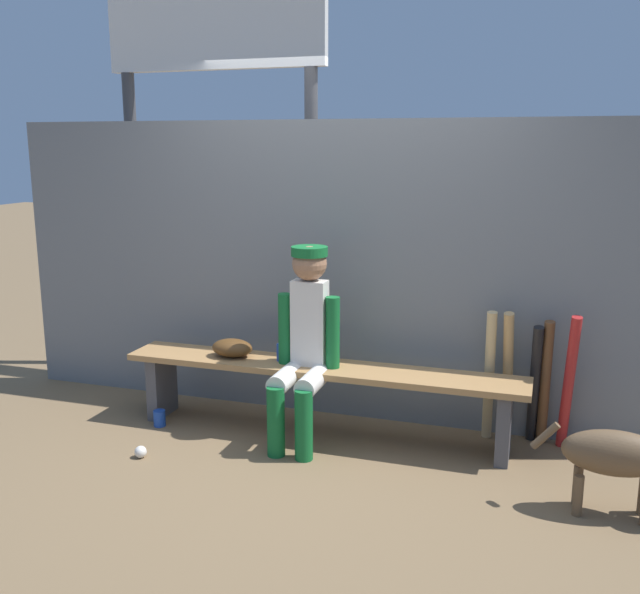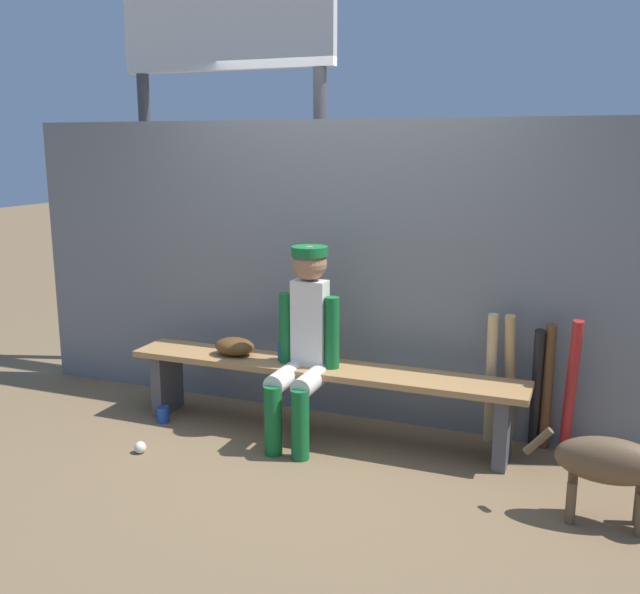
# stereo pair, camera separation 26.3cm
# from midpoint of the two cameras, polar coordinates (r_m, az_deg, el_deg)

# --- Properties ---
(ground_plane) EXTENTS (30.00, 30.00, 0.00)m
(ground_plane) POSITION_cam_midpoint_polar(r_m,az_deg,el_deg) (4.76, 1.61, -11.01)
(ground_plane) COLOR brown
(chainlink_fence) EXTENTS (4.92, 0.03, 2.03)m
(chainlink_fence) POSITION_cam_midpoint_polar(r_m,az_deg,el_deg) (4.84, 3.32, 1.95)
(chainlink_fence) COLOR slate
(chainlink_fence) RESTS_ON ground_plane
(dugout_bench) EXTENTS (2.63, 0.36, 0.48)m
(dugout_bench) POSITION_cam_midpoint_polar(r_m,az_deg,el_deg) (4.63, 1.64, -6.72)
(dugout_bench) COLOR #AD7F4C
(dugout_bench) RESTS_ON ground_plane
(player_seated) EXTENTS (0.41, 0.55, 1.25)m
(player_seated) POSITION_cam_midpoint_polar(r_m,az_deg,el_deg) (4.46, 0.34, -3.35)
(player_seated) COLOR silver
(player_seated) RESTS_ON ground_plane
(baseball_glove) EXTENTS (0.28, 0.20, 0.12)m
(baseball_glove) POSITION_cam_midpoint_polar(r_m,az_deg,el_deg) (4.81, -5.31, -3.98)
(baseball_glove) COLOR #593819
(baseball_glove) RESTS_ON dugout_bench
(bat_wood_natural) EXTENTS (0.07, 0.16, 0.86)m
(bat_wood_natural) POSITION_cam_midpoint_polar(r_m,az_deg,el_deg) (4.64, 15.12, -6.39)
(bat_wood_natural) COLOR tan
(bat_wood_natural) RESTS_ON ground_plane
(bat_wood_tan) EXTENTS (0.09, 0.26, 0.86)m
(bat_wood_tan) POSITION_cam_midpoint_polar(r_m,az_deg,el_deg) (4.68, 16.56, -6.30)
(bat_wood_tan) COLOR tan
(bat_wood_tan) RESTS_ON ground_plane
(bat_aluminum_black) EXTENTS (0.08, 0.23, 0.80)m
(bat_aluminum_black) POSITION_cam_midpoint_polar(r_m,az_deg,el_deg) (4.64, 18.54, -7.02)
(bat_aluminum_black) COLOR black
(bat_aluminum_black) RESTS_ON ground_plane
(bat_wood_dark) EXTENTS (0.07, 0.18, 0.83)m
(bat_wood_dark) POSITION_cam_midpoint_polar(r_m,az_deg,el_deg) (4.64, 19.34, -6.89)
(bat_wood_dark) COLOR brown
(bat_wood_dark) RESTS_ON ground_plane
(bat_aluminum_red) EXTENTS (0.11, 0.24, 0.89)m
(bat_aluminum_red) POSITION_cam_midpoint_polar(r_m,az_deg,el_deg) (4.58, 21.04, -6.88)
(bat_aluminum_red) COLOR #B22323
(bat_aluminum_red) RESTS_ON ground_plane
(baseball) EXTENTS (0.07, 0.07, 0.07)m
(baseball) POSITION_cam_midpoint_polar(r_m,az_deg,el_deg) (4.60, -12.62, -11.70)
(baseball) COLOR white
(baseball) RESTS_ON ground_plane
(cup_on_ground) EXTENTS (0.08, 0.08, 0.11)m
(cup_on_ground) POSITION_cam_midpoint_polar(r_m,az_deg,el_deg) (5.03, -10.99, -9.26)
(cup_on_ground) COLOR #1E47AD
(cup_on_ground) RESTS_ON ground_plane
(cup_on_bench) EXTENTS (0.08, 0.08, 0.11)m
(cup_on_bench) POSITION_cam_midpoint_polar(r_m,az_deg,el_deg) (4.69, -1.32, -4.42)
(cup_on_bench) COLOR #1E47AD
(cup_on_bench) RESTS_ON dugout_bench
(scoreboard) EXTENTS (2.07, 0.27, 3.46)m
(scoreboard) POSITION_cam_midpoint_polar(r_m,az_deg,el_deg) (5.78, -5.60, 17.38)
(scoreboard) COLOR #3F3F42
(scoreboard) RESTS_ON ground_plane
(dog) EXTENTS (0.84, 0.20, 0.49)m
(dog) POSITION_cam_midpoint_polar(r_m,az_deg,el_deg) (3.94, 24.83, -12.05)
(dog) COLOR brown
(dog) RESTS_ON ground_plane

